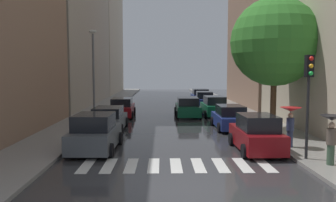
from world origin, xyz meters
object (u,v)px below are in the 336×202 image
parked_car_left_second (109,119)px  parked_car_right_second (230,118)px  car_midroad (188,107)px  pedestrian_near_tree (290,118)px  parked_car_left_nearest (95,134)px  pedestrian_foreground (332,130)px  parked_car_left_third (122,108)px  parked_car_right_fourth (204,100)px  lamp_post_left (93,68)px  street_tree_right (275,42)px  traffic_light_right_corner (309,84)px  parked_car_right_fifth (200,96)px  parked_car_right_nearest (256,134)px  parked_car_right_third (214,107)px

parked_car_left_second → parked_car_right_second: size_ratio=1.08×
car_midroad → pedestrian_near_tree: bearing=-162.0°
parked_car_left_nearest → pedestrian_foreground: bearing=-106.5°
parked_car_left_nearest → parked_car_left_third: bearing=2.0°
parked_car_left_third → parked_car_right_fourth: parked_car_right_fourth is taller
parked_car_right_fourth → lamp_post_left: bearing=138.6°
street_tree_right → traffic_light_right_corner: (-0.84, -7.00, -2.25)m
street_tree_right → parked_car_right_fifth: bearing=96.6°
parked_car_right_fifth → street_tree_right: street_tree_right is taller
car_midroad → lamp_post_left: bearing=113.7°
pedestrian_near_tree → traffic_light_right_corner: traffic_light_right_corner is taller
parked_car_left_second → parked_car_left_third: (0.11, 6.64, 0.02)m
parked_car_right_second → car_midroad: (-2.29, 6.27, 0.02)m
pedestrian_foreground → pedestrian_near_tree: pedestrian_foreground is taller
parked_car_right_fourth → pedestrian_near_tree: bearing=-172.2°
parked_car_right_nearest → lamp_post_left: 13.68m
parked_car_right_fourth → car_midroad: bearing=163.9°
pedestrian_foreground → parked_car_right_nearest: bearing=-58.7°
parked_car_right_nearest → parked_car_right_fourth: 19.14m
parked_car_right_fourth → car_midroad: parked_car_right_fourth is taller
parked_car_left_nearest → traffic_light_right_corner: 9.78m
parked_car_left_second → parked_car_right_second: (7.82, 0.47, 0.02)m
pedestrian_near_tree → street_tree_right: size_ratio=0.24×
parked_car_right_fifth → pedestrian_foreground: 27.70m
parked_car_right_fourth → parked_car_right_third: bearing=-177.0°
parked_car_right_second → lamp_post_left: lamp_post_left is taller
parked_car_left_third → parked_car_right_second: 9.87m
parked_car_right_third → car_midroad: (-2.27, -0.36, -0.02)m
car_midroad → street_tree_right: 10.07m
parked_car_right_second → traffic_light_right_corner: bearing=-169.7°
parked_car_right_third → car_midroad: parked_car_right_third is taller
parked_car_right_third → parked_car_right_fifth: 11.81m
parked_car_left_third → parked_car_left_nearest: bearing=179.4°
parked_car_left_second → pedestrian_foreground: pedestrian_foreground is taller
lamp_post_left → parked_car_right_nearest: bearing=-44.8°
parked_car_right_fifth → lamp_post_left: (-9.55, -15.32, 3.19)m
pedestrian_foreground → parked_car_right_third: bearing=-87.0°
parked_car_left_second → parked_car_left_nearest: bearing=-177.6°
pedestrian_foreground → parked_car_left_third: bearing=-62.0°
parked_car_left_second → parked_car_right_third: bearing=-47.3°
parked_car_right_second → parked_car_left_nearest: bearing=127.7°
parked_car_left_nearest → parked_car_right_fifth: bearing=-16.1°
traffic_light_right_corner → parked_car_right_nearest: bearing=128.2°
car_midroad → parked_car_left_nearest: bearing=156.4°
parked_car_right_nearest → parked_car_right_third: bearing=-0.4°
parked_car_right_second → street_tree_right: (2.41, -1.25, 4.80)m
parked_car_right_third → car_midroad: size_ratio=0.94×
pedestrian_foreground → lamp_post_left: lamp_post_left is taller
parked_car_right_fifth → pedestrian_near_tree: (1.59, -24.44, 0.76)m
street_tree_right → parked_car_left_nearest: bearing=-154.6°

